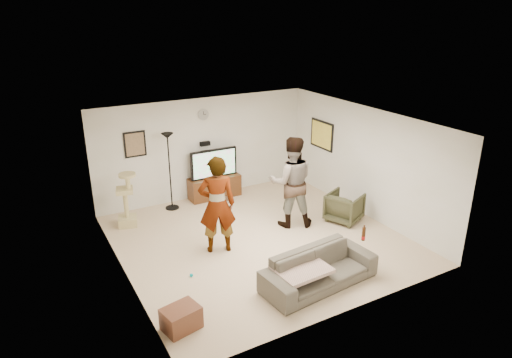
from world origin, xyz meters
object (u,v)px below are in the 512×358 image
cat_tree (125,200)px  sofa (319,269)px  tv (214,163)px  person_left (217,205)px  beer_bottle (364,234)px  tv_stand (215,187)px  side_table (181,318)px  floor_lamp (170,172)px  armchair (344,207)px  person_right (291,182)px

cat_tree → sofa: size_ratio=0.59×
tv → person_left: person_left is taller
person_left → beer_bottle: bearing=153.5°
tv_stand → cat_tree: 2.42m
side_table → beer_bottle: bearing=-1.1°
floor_lamp → armchair: 4.09m
floor_lamp → armchair: bearing=-38.9°
tv → person_right: person_right is taller
sofa → person_left: bearing=112.3°
sofa → armchair: (2.02, 1.76, 0.02)m
sofa → beer_bottle: 1.05m
tv_stand → person_right: 2.48m
tv_stand → person_right: bearing=-69.9°
sofa → side_table: bearing=173.3°
cat_tree → person_right: (3.15, -1.72, 0.39)m
cat_tree → person_left: bearing=-57.0°
tv_stand → person_left: size_ratio=0.67×
person_left → beer_bottle: person_left is taller
cat_tree → side_table: size_ratio=2.28×
tv → side_table: 5.10m
beer_bottle → side_table: (-3.45, 0.07, -0.55)m
person_left → sofa: person_left is taller
sofa → armchair: size_ratio=2.88×
sofa → tv: bearing=84.3°
tv_stand → side_table: tv_stand is taller
floor_lamp → person_left: person_left is taller
tv_stand → person_left: bearing=-113.0°
person_right → sofa: 2.46m
beer_bottle → armchair: (1.06, 1.76, -0.40)m
armchair → side_table: (-4.51, -1.70, -0.15)m
person_right → person_left: bearing=32.3°
person_right → sofa: size_ratio=0.96×
sofa → beer_bottle: bearing=-5.2°
tv → person_left: 2.70m
tv → armchair: (1.97, -2.66, -0.57)m
cat_tree → person_left: person_left is taller
person_left → beer_bottle: 2.78m
tv_stand → sofa: bearing=-90.5°
sofa → beer_bottle: (0.96, 0.00, 0.43)m
person_left → sofa: (1.01, -1.94, -0.67)m
tv → beer_bottle: tv is taller
tv_stand → armchair: armchair is taller
floor_lamp → person_right: (1.99, -2.11, 0.08)m
armchair → floor_lamp: bearing=27.1°
person_left → armchair: size_ratio=2.71×
sofa → person_right: bearing=63.5°
beer_bottle → armchair: beer_bottle is taller
tv_stand → beer_bottle: (0.92, -4.43, 0.46)m
person_right → side_table: bearing=57.0°
armchair → tv_stand: bearing=12.6°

